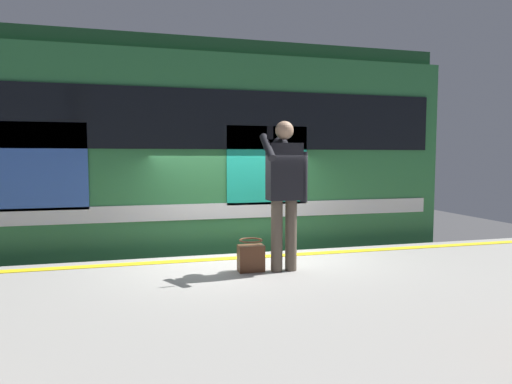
% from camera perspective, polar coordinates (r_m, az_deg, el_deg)
% --- Properties ---
extents(ground_plane, '(24.01, 24.01, 0.00)m').
position_cam_1_polar(ground_plane, '(6.73, -1.90, -17.11)').
color(ground_plane, '#3D3D3F').
extents(platform, '(13.51, 5.05, 1.10)m').
position_cam_1_polar(platform, '(4.29, 6.15, -22.21)').
color(platform, gray).
rests_on(platform, ground).
extents(safety_line, '(13.24, 0.16, 0.01)m').
position_cam_1_polar(safety_line, '(6.12, -1.30, -8.42)').
color(safety_line, yellow).
rests_on(safety_line, platform).
extents(track_rail_near, '(17.56, 0.08, 0.16)m').
position_cam_1_polar(track_rail_near, '(7.89, -4.01, -13.20)').
color(track_rail_near, slate).
rests_on(track_rail_near, ground).
extents(track_rail_far, '(17.56, 0.08, 0.16)m').
position_cam_1_polar(track_rail_far, '(9.25, -5.68, -10.54)').
color(track_rail_far, slate).
rests_on(track_rail_far, ground).
extents(train_carriage, '(9.44, 2.84, 4.14)m').
position_cam_1_polar(train_carriage, '(8.11, -12.71, 5.31)').
color(train_carriage, '#2D723F').
rests_on(train_carriage, ground).
extents(passenger, '(0.57, 0.55, 1.80)m').
position_cam_1_polar(passenger, '(5.29, 3.65, 1.14)').
color(passenger, brown).
rests_on(passenger, platform).
extents(handbag, '(0.31, 0.28, 0.39)m').
position_cam_1_polar(handbag, '(5.38, -0.66, -8.34)').
color(handbag, '#59331E').
rests_on(handbag, platform).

